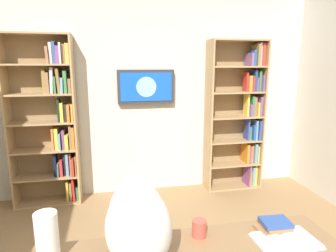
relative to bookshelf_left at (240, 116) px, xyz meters
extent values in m
cube|color=beige|center=(1.30, -0.17, 0.35)|extent=(4.52, 0.06, 2.70)
cube|color=tan|center=(-0.28, 0.02, -0.01)|extent=(0.02, 0.28, 1.98)
cube|color=tan|center=(0.46, 0.02, -0.01)|extent=(0.02, 0.28, 1.98)
cube|color=#93754E|center=(0.09, -0.11, -0.01)|extent=(0.76, 0.01, 1.98)
cube|color=tan|center=(0.09, 0.02, -0.99)|extent=(0.71, 0.27, 0.02)
cube|color=tan|center=(0.09, 0.02, -0.66)|extent=(0.71, 0.27, 0.02)
cube|color=tan|center=(0.09, 0.02, -0.33)|extent=(0.71, 0.27, 0.02)
cube|color=tan|center=(0.09, 0.02, -0.01)|extent=(0.71, 0.27, 0.02)
cube|color=tan|center=(0.09, 0.02, 0.32)|extent=(0.71, 0.27, 0.02)
cube|color=tan|center=(0.09, 0.02, 0.65)|extent=(0.71, 0.27, 0.02)
cube|color=tan|center=(0.09, 0.02, 0.98)|extent=(0.71, 0.27, 0.02)
cube|color=gold|center=(-0.24, 0.02, -0.83)|extent=(0.03, 0.15, 0.29)
cube|color=#62A3A7|center=(-0.20, 0.02, -0.85)|extent=(0.03, 0.18, 0.27)
cube|color=orange|center=(-0.16, 0.03, -0.87)|extent=(0.03, 0.15, 0.21)
cube|color=#864C7F|center=(-0.13, 0.03, -0.83)|extent=(0.03, 0.22, 0.29)
cube|color=gold|center=(-0.24, 0.02, -0.53)|extent=(0.02, 0.20, 0.23)
cube|color=#5C8FA9|center=(-0.20, 0.02, -0.52)|extent=(0.04, 0.22, 0.27)
cube|color=orange|center=(-0.17, 0.01, -0.53)|extent=(0.03, 0.16, 0.25)
cube|color=#81437A|center=(-0.13, 0.03, -0.53)|extent=(0.02, 0.17, 0.24)
cube|color=orange|center=(-0.09, 0.02, -0.52)|extent=(0.03, 0.21, 0.27)
cube|color=#314A93|center=(-0.24, 0.03, -0.19)|extent=(0.04, 0.22, 0.27)
cube|color=#719AAF|center=(-0.20, 0.01, -0.19)|extent=(0.03, 0.19, 0.27)
cube|color=#2A519A|center=(-0.17, 0.04, -0.23)|extent=(0.03, 0.15, 0.20)
cube|color=#3F7A53|center=(-0.13, 0.01, -0.24)|extent=(0.03, 0.13, 0.17)
cube|color=#344295|center=(-0.09, 0.02, -0.18)|extent=(0.02, 0.14, 0.29)
cube|color=#795182|center=(-0.24, 0.04, 0.13)|extent=(0.04, 0.16, 0.26)
cube|color=gold|center=(-0.20, 0.04, 0.09)|extent=(0.02, 0.18, 0.18)
cube|color=#9C6548|center=(-0.17, 0.01, 0.13)|extent=(0.03, 0.16, 0.25)
cube|color=#3A854E|center=(-0.13, 0.03, 0.13)|extent=(0.03, 0.15, 0.26)
cube|color=#794390|center=(-0.09, 0.02, 0.08)|extent=(0.03, 0.23, 0.16)
cube|color=yellow|center=(-0.06, 0.03, 0.15)|extent=(0.03, 0.13, 0.29)
cube|color=#6E4C8D|center=(-0.24, 0.04, 0.43)|extent=(0.02, 0.19, 0.21)
cube|color=#447B48|center=(-0.21, 0.02, 0.46)|extent=(0.03, 0.16, 0.27)
cube|color=#83538B|center=(-0.18, 0.02, 0.42)|extent=(0.02, 0.16, 0.17)
cube|color=navy|center=(-0.15, 0.03, 0.47)|extent=(0.03, 0.16, 0.27)
cube|color=red|center=(-0.11, 0.02, 0.43)|extent=(0.02, 0.19, 0.20)
cube|color=orange|center=(-0.08, 0.02, 0.43)|extent=(0.04, 0.17, 0.20)
cube|color=red|center=(-0.04, 0.02, 0.45)|extent=(0.03, 0.12, 0.25)
cube|color=#C23C2C|center=(-0.23, 0.03, 0.80)|extent=(0.04, 0.15, 0.29)
cube|color=silver|center=(-0.19, 0.03, 0.80)|extent=(0.04, 0.13, 0.29)
cube|color=olive|center=(-0.15, 0.03, 0.79)|extent=(0.04, 0.22, 0.27)
cube|color=#28558F|center=(-0.11, 0.03, 0.76)|extent=(0.04, 0.17, 0.20)
cube|color=#835888|center=(-0.07, 0.01, 0.74)|extent=(0.03, 0.22, 0.16)
cube|color=tan|center=(2.13, 0.02, 0.01)|extent=(0.02, 0.28, 2.02)
cube|color=tan|center=(2.87, 0.02, 0.01)|extent=(0.02, 0.28, 2.02)
cube|color=#93754E|center=(2.50, -0.11, 0.01)|extent=(0.76, 0.01, 2.02)
cube|color=tan|center=(2.50, 0.02, -0.99)|extent=(0.72, 0.27, 0.02)
cube|color=tan|center=(2.50, 0.02, -0.66)|extent=(0.72, 0.27, 0.02)
cube|color=tan|center=(2.50, 0.02, -0.32)|extent=(0.72, 0.27, 0.02)
cube|color=tan|center=(2.50, 0.02, 0.01)|extent=(0.72, 0.27, 0.02)
cube|color=tan|center=(2.50, 0.02, 0.34)|extent=(0.72, 0.27, 0.02)
cube|color=tan|center=(2.50, 0.02, 0.68)|extent=(0.72, 0.27, 0.02)
cube|color=tan|center=(2.50, 0.02, 1.01)|extent=(0.72, 0.27, 0.02)
cube|color=#3D7C44|center=(2.17, 0.02, -0.90)|extent=(0.03, 0.14, 0.16)
cube|color=#AF2721|center=(2.20, 0.02, -0.84)|extent=(0.03, 0.21, 0.29)
cube|color=#A57346|center=(2.24, 0.03, -0.87)|extent=(0.03, 0.14, 0.23)
cube|color=gold|center=(2.28, 0.02, -0.86)|extent=(0.03, 0.16, 0.25)
cube|color=#9C6938|center=(2.16, 0.02, -0.53)|extent=(0.02, 0.20, 0.24)
cube|color=red|center=(2.19, 0.04, -0.54)|extent=(0.03, 0.21, 0.21)
cube|color=olive|center=(2.22, 0.02, -0.51)|extent=(0.02, 0.14, 0.27)
cube|color=#6992A5|center=(2.25, 0.02, -0.51)|extent=(0.03, 0.18, 0.28)
cube|color=black|center=(2.29, 0.01, -0.50)|extent=(0.03, 0.12, 0.29)
cube|color=#B73133|center=(2.33, 0.02, -0.55)|extent=(0.03, 0.19, 0.20)
cube|color=#3E6F50|center=(2.36, 0.03, -0.56)|extent=(0.02, 0.20, 0.17)
cube|color=black|center=(2.40, 0.02, -0.50)|extent=(0.03, 0.14, 0.29)
cube|color=orange|center=(2.16, 0.04, -0.18)|extent=(0.03, 0.19, 0.27)
cube|color=olive|center=(2.20, 0.01, -0.17)|extent=(0.03, 0.21, 0.29)
cube|color=gold|center=(2.24, 0.04, -0.22)|extent=(0.04, 0.21, 0.18)
cube|color=#843F78|center=(2.28, 0.03, -0.20)|extent=(0.03, 0.16, 0.23)
cube|color=#64A3A6|center=(2.32, 0.03, -0.22)|extent=(0.02, 0.22, 0.20)
cube|color=#D8C747|center=(2.35, 0.04, -0.18)|extent=(0.04, 0.15, 0.26)
cube|color=orange|center=(2.39, 0.02, -0.18)|extent=(0.02, 0.20, 0.26)
cube|color=gold|center=(2.16, 0.03, 0.12)|extent=(0.03, 0.16, 0.21)
cube|color=orange|center=(2.20, 0.03, 0.12)|extent=(0.03, 0.24, 0.20)
cube|color=#292626|center=(2.23, 0.02, 0.12)|extent=(0.04, 0.15, 0.20)
cube|color=yellow|center=(2.27, 0.03, 0.13)|extent=(0.04, 0.15, 0.22)
cube|color=black|center=(2.31, 0.02, 0.16)|extent=(0.02, 0.16, 0.27)
cube|color=olive|center=(2.17, 0.01, 0.44)|extent=(0.03, 0.20, 0.17)
cube|color=#428348|center=(2.21, 0.03, 0.48)|extent=(0.04, 0.15, 0.25)
cube|color=#6B9DB4|center=(2.25, 0.02, 0.44)|extent=(0.03, 0.21, 0.18)
cube|color=olive|center=(2.29, 0.01, 0.49)|extent=(0.04, 0.20, 0.28)
cube|color=#397344|center=(2.32, 0.03, 0.45)|extent=(0.02, 0.18, 0.19)
cube|color=silver|center=(2.36, 0.02, 0.50)|extent=(0.05, 0.16, 0.29)
cube|color=#986C45|center=(2.40, 0.01, 0.47)|extent=(0.03, 0.21, 0.24)
cube|color=olive|center=(2.44, 0.03, 0.49)|extent=(0.04, 0.13, 0.27)
cube|color=gold|center=(2.17, 0.04, 0.80)|extent=(0.04, 0.14, 0.23)
cube|color=#976C48|center=(2.21, 0.02, 0.79)|extent=(0.03, 0.18, 0.21)
cube|color=beige|center=(2.24, 0.03, 0.80)|extent=(0.02, 0.24, 0.23)
cube|color=#844A8C|center=(2.27, 0.03, 0.78)|extent=(0.04, 0.23, 0.20)
cube|color=#3A5891|center=(2.31, 0.02, 0.81)|extent=(0.03, 0.13, 0.24)
cube|color=beige|center=(2.35, 0.02, 0.80)|extent=(0.03, 0.13, 0.23)
cube|color=#A26A48|center=(2.38, 0.03, 0.78)|extent=(0.04, 0.16, 0.19)
cube|color=#333338|center=(1.26, -0.09, 0.40)|extent=(0.71, 0.06, 0.42)
cube|color=blue|center=(1.26, -0.06, 0.40)|extent=(0.64, 0.01, 0.35)
cylinder|color=#8CCCEA|center=(1.26, -0.05, 0.40)|extent=(0.25, 0.00, 0.25)
ellipsoid|color=white|center=(1.62, 2.31, -0.09)|extent=(0.32, 0.45, 0.37)
ellipsoid|color=white|center=(1.62, 2.21, -0.04)|extent=(0.27, 0.25, 0.27)
sphere|color=white|center=(1.62, 2.15, 0.03)|extent=(0.12, 0.12, 0.12)
cone|color=white|center=(1.58, 2.15, 0.08)|extent=(0.06, 0.06, 0.07)
cone|color=white|center=(1.65, 2.15, 0.08)|extent=(0.06, 0.06, 0.07)
cone|color=beige|center=(1.58, 2.16, 0.07)|extent=(0.03, 0.03, 0.05)
cone|color=beige|center=(1.65, 2.16, 0.07)|extent=(0.03, 0.03, 0.05)
cube|color=white|center=(0.73, 2.32, -0.27)|extent=(0.16, 0.22, 0.01)
cube|color=white|center=(0.91, 2.33, -0.27)|extent=(0.16, 0.22, 0.01)
cube|color=white|center=(0.82, 2.32, -0.27)|extent=(0.04, 0.22, 0.01)
cube|color=white|center=(0.73, 2.32, -0.26)|extent=(0.14, 0.21, 0.01)
cube|color=white|center=(0.91, 2.33, -0.26)|extent=(0.14, 0.21, 0.01)
cylinder|color=silver|center=(0.81, 2.39, -0.25)|extent=(0.02, 0.02, 0.01)
cylinder|color=silver|center=(0.82, 2.32, -0.25)|extent=(0.02, 0.02, 0.01)
cylinder|color=silver|center=(0.82, 2.26, -0.25)|extent=(0.02, 0.02, 0.01)
cylinder|color=white|center=(2.05, 2.23, -0.14)|extent=(0.11, 0.11, 0.25)
cylinder|color=#D84C3F|center=(1.26, 2.17, -0.22)|extent=(0.08, 0.08, 0.10)
cube|color=#996B42|center=(0.82, 2.20, -0.26)|extent=(0.21, 0.15, 0.02)
cube|color=#996B42|center=(0.81, 2.20, -0.24)|extent=(0.15, 0.14, 0.02)
cube|color=#2D4C93|center=(0.81, 2.20, -0.22)|extent=(0.17, 0.14, 0.02)
camera|label=1|loc=(1.73, 3.59, 0.68)|focal=31.14mm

